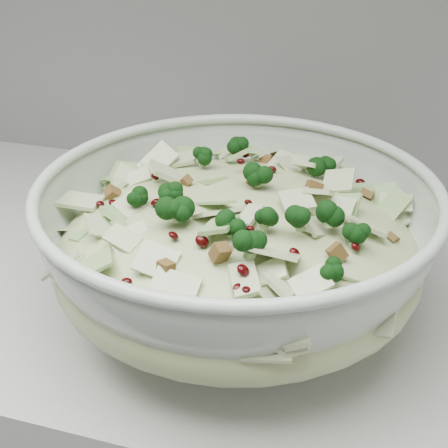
# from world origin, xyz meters

# --- Properties ---
(mixing_bowl) EXTENTS (0.44, 0.44, 0.16)m
(mixing_bowl) POSITION_xyz_m (-0.04, 1.60, 0.98)
(mixing_bowl) COLOR #AFC0AE
(mixing_bowl) RESTS_ON counter
(salad) EXTENTS (0.49, 0.49, 0.16)m
(salad) POSITION_xyz_m (-0.04, 1.60, 1.01)
(salad) COLOR #C1D08E
(salad) RESTS_ON mixing_bowl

